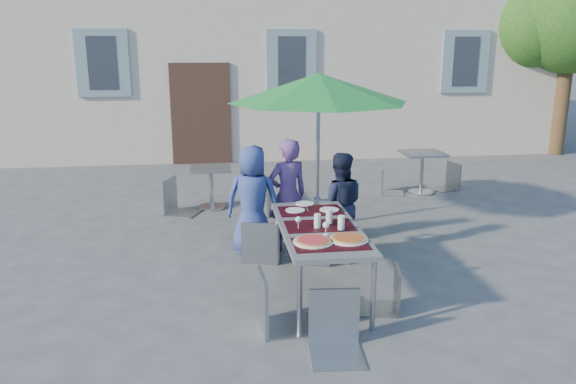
{
  "coord_description": "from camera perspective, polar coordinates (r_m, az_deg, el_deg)",
  "views": [
    {
      "loc": [
        -1.74,
        -4.98,
        2.56
      ],
      "look_at": [
        -0.89,
        1.35,
        0.89
      ],
      "focal_mm": 35.0,
      "sensor_mm": 36.0,
      "label": 1
    }
  ],
  "objects": [
    {
      "name": "chair_3",
      "position": [
        5.13,
        -1.41,
        -7.63
      ],
      "size": [
        0.5,
        0.49,
        1.04
      ],
      "color": "gray",
      "rests_on": "ground"
    },
    {
      "name": "dining_table",
      "position": [
        5.84,
        3.21,
        -3.97
      ],
      "size": [
        0.8,
        1.85,
        0.76
      ],
      "color": "#424347",
      "rests_on": "ground"
    },
    {
      "name": "ground",
      "position": [
        5.87,
        10.66,
        -11.47
      ],
      "size": [
        90.0,
        90.0,
        0.0
      ],
      "primitive_type": "plane",
      "color": "#464648",
      "rests_on": "ground"
    },
    {
      "name": "pizza_near_left",
      "position": [
        5.33,
        2.57,
        -4.99
      ],
      "size": [
        0.38,
        0.38,
        0.03
      ],
      "color": "white",
      "rests_on": "dining_table"
    },
    {
      "name": "glassware",
      "position": [
        5.74,
        3.86,
        -2.92
      ],
      "size": [
        0.49,
        0.41,
        0.15
      ],
      "color": "silver",
      "rests_on": "dining_table"
    },
    {
      "name": "chair_1",
      "position": [
        6.69,
        2.53,
        -2.47
      ],
      "size": [
        0.54,
        0.55,
        1.0
      ],
      "color": "gray",
      "rests_on": "ground"
    },
    {
      "name": "cafe_table_1",
      "position": [
        10.16,
        13.47,
        2.65
      ],
      "size": [
        0.7,
        0.7,
        0.75
      ],
      "color": "#B8BCC1",
      "rests_on": "ground"
    },
    {
      "name": "chair_5",
      "position": [
        4.8,
        4.94,
        -9.61
      ],
      "size": [
        0.48,
        0.49,
        1.01
      ],
      "color": "gray",
      "rests_on": "ground"
    },
    {
      "name": "chair_0",
      "position": [
        6.74,
        -2.79,
        -2.39
      ],
      "size": [
        0.54,
        0.55,
        0.99
      ],
      "color": "gray",
      "rests_on": "ground"
    },
    {
      "name": "bg_chair_r_0",
      "position": [
        8.66,
        -2.61,
        1.33
      ],
      "size": [
        0.5,
        0.5,
        0.96
      ],
      "color": "#90979C",
      "rests_on": "ground"
    },
    {
      "name": "child_2",
      "position": [
        6.95,
        5.21,
        -1.3
      ],
      "size": [
        0.69,
        0.46,
        1.31
      ],
      "primitive_type": "imported",
      "rotation": [
        0.0,
        0.0,
        2.99
      ],
      "color": "#171C32",
      "rests_on": "ground"
    },
    {
      "name": "place_settings",
      "position": [
        6.42,
        2.25,
        -1.6
      ],
      "size": [
        0.65,
        0.51,
        0.01
      ],
      "color": "white",
      "rests_on": "dining_table"
    },
    {
      "name": "bg_chair_r_1",
      "position": [
        10.62,
        16.13,
        3.14
      ],
      "size": [
        0.49,
        0.49,
        0.93
      ],
      "color": "gray",
      "rests_on": "ground"
    },
    {
      "name": "chair_2",
      "position": [
        6.78,
        4.66,
        -2.34
      ],
      "size": [
        0.56,
        0.56,
        0.99
      ],
      "color": "gray",
      "rests_on": "ground"
    },
    {
      "name": "bg_chair_l_1",
      "position": [
        10.06,
        10.16,
        2.72
      ],
      "size": [
        0.49,
        0.48,
        0.89
      ],
      "color": "gray",
      "rests_on": "ground"
    },
    {
      "name": "patio_umbrella",
      "position": [
        7.83,
        3.13,
        10.39
      ],
      "size": [
        2.52,
        2.52,
        2.2
      ],
      "color": "#B8BCC1",
      "rests_on": "ground"
    },
    {
      "name": "child_1",
      "position": [
        7.12,
        -0.03,
        -0.31
      ],
      "size": [
        0.6,
        0.48,
        1.44
      ],
      "primitive_type": "imported",
      "rotation": [
        0.0,
        0.0,
        3.42
      ],
      "color": "#5F3D7D",
      "rests_on": "ground"
    },
    {
      "name": "pizza_near_right",
      "position": [
        5.42,
        6.17,
        -4.72
      ],
      "size": [
        0.38,
        0.38,
        0.03
      ],
      "color": "white",
      "rests_on": "dining_table"
    },
    {
      "name": "cafe_table_0",
      "position": [
        9.09,
        -7.82,
        1.03
      ],
      "size": [
        0.63,
        0.63,
        0.68
      ],
      "color": "#B8BCC1",
      "rests_on": "ground"
    },
    {
      "name": "bg_chair_l_0",
      "position": [
        8.86,
        -11.44,
        1.79
      ],
      "size": [
        0.62,
        0.62,
        1.06
      ],
      "color": "#939A9F",
      "rests_on": "ground"
    },
    {
      "name": "chair_4",
      "position": [
        5.62,
        10.22,
        -7.22
      ],
      "size": [
        0.44,
        0.44,
        0.84
      ],
      "color": "gray",
      "rests_on": "ground"
    },
    {
      "name": "child_0",
      "position": [
        6.98,
        -3.6,
        -0.86
      ],
      "size": [
        0.76,
        0.59,
        1.39
      ],
      "primitive_type": "imported",
      "rotation": [
        0.0,
        0.0,
        2.9
      ],
      "color": "navy",
      "rests_on": "ground"
    },
    {
      "name": "tree",
      "position": [
        15.03,
        26.96,
        15.8
      ],
      "size": [
        3.6,
        3.0,
        4.7
      ],
      "color": "#4D3721",
      "rests_on": "ground"
    }
  ]
}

